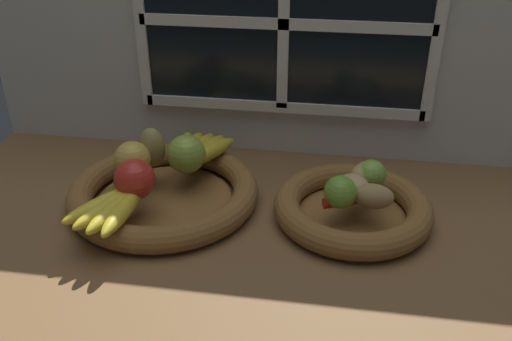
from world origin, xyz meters
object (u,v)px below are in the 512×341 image
(banana_bunch_back, at_px, (198,150))
(lime_near, at_px, (340,192))
(banana_bunch_front, at_px, (114,206))
(apple_golden_left, at_px, (132,159))
(potato_back, at_px, (365,174))
(potato_small, at_px, (373,196))
(fruit_bowl_left, at_px, (164,193))
(chili_pepper, at_px, (355,202))
(apple_green_back, at_px, (186,154))
(fruit_bowl_right, at_px, (352,208))
(potato_large, at_px, (355,186))
(pear_brown, at_px, (152,148))
(apple_red_front, at_px, (135,179))
(lime_far, at_px, (371,174))

(banana_bunch_back, height_order, lime_near, lime_near)
(banana_bunch_front, bearing_deg, apple_golden_left, 95.98)
(potato_back, relative_size, potato_small, 1.01)
(fruit_bowl_left, relative_size, chili_pepper, 3.20)
(potato_back, bearing_deg, banana_bunch_front, -158.92)
(potato_back, bearing_deg, apple_green_back, 179.70)
(fruit_bowl_right, distance_m, apple_green_back, 0.35)
(potato_large, relative_size, chili_pepper, 0.58)
(pear_brown, height_order, potato_large, pear_brown)
(potato_back, xyz_separation_m, lime_near, (-0.05, -0.09, 0.01))
(apple_green_back, relative_size, banana_bunch_front, 0.43)
(fruit_bowl_right, height_order, lime_near, lime_near)
(fruit_bowl_left, xyz_separation_m, potato_small, (0.41, -0.03, 0.05))
(fruit_bowl_left, relative_size, fruit_bowl_right, 1.26)
(fruit_bowl_right, height_order, potato_large, potato_large)
(fruit_bowl_left, xyz_separation_m, apple_golden_left, (-0.06, 0.01, 0.06))
(apple_red_front, relative_size, banana_bunch_back, 0.46)
(apple_red_front, bearing_deg, banana_bunch_front, -107.39)
(apple_red_front, bearing_deg, apple_golden_left, 113.06)
(fruit_bowl_left, distance_m, potato_back, 0.40)
(potato_small, bearing_deg, apple_green_back, 167.82)
(fruit_bowl_left, relative_size, potato_back, 5.03)
(apple_red_front, distance_m, pear_brown, 0.12)
(fruit_bowl_left, bearing_deg, chili_pepper, -5.50)
(potato_back, xyz_separation_m, lime_far, (0.01, -0.01, 0.00))
(lime_far, bearing_deg, banana_bunch_front, -159.95)
(fruit_bowl_right, bearing_deg, apple_golden_left, 178.33)
(pear_brown, bearing_deg, apple_green_back, -7.71)
(potato_small, height_order, lime_near, lime_near)
(lime_far, bearing_deg, apple_red_front, -166.38)
(apple_red_front, bearing_deg, lime_far, 13.62)
(banana_bunch_front, height_order, potato_large, potato_large)
(apple_golden_left, bearing_deg, banana_bunch_back, 42.39)
(banana_bunch_front, bearing_deg, potato_large, 16.58)
(apple_green_back, relative_size, potato_large, 1.14)
(banana_bunch_back, relative_size, lime_near, 2.75)
(potato_back, bearing_deg, potato_small, -81.03)
(apple_red_front, height_order, pear_brown, pear_brown)
(pear_brown, relative_size, banana_bunch_back, 0.52)
(banana_bunch_front, bearing_deg, pear_brown, 86.12)
(apple_golden_left, relative_size, lime_near, 1.21)
(fruit_bowl_left, height_order, potato_back, potato_back)
(fruit_bowl_left, relative_size, potato_small, 5.07)
(potato_back, bearing_deg, lime_far, -27.26)
(apple_golden_left, relative_size, potato_back, 0.97)
(banana_bunch_front, bearing_deg, fruit_bowl_left, 68.62)
(fruit_bowl_left, distance_m, apple_golden_left, 0.09)
(potato_small, xyz_separation_m, lime_near, (-0.06, -0.01, 0.01))
(fruit_bowl_right, xyz_separation_m, pear_brown, (-0.42, 0.06, 0.07))
(fruit_bowl_left, distance_m, potato_large, 0.38)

